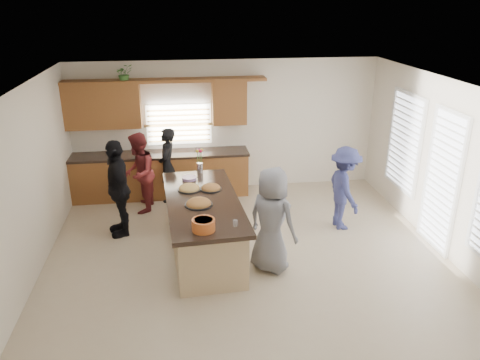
{
  "coord_description": "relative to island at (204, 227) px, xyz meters",
  "views": [
    {
      "loc": [
        -1.01,
        -6.7,
        3.99
      ],
      "look_at": [
        -0.04,
        0.45,
        1.15
      ],
      "focal_mm": 35.0,
      "sensor_mm": 36.0,
      "label": 1
    }
  ],
  "objects": [
    {
      "name": "floor",
      "position": [
        0.69,
        -0.19,
        -0.45
      ],
      "size": [
        6.5,
        6.5,
        0.0
      ],
      "primitive_type": "plane",
      "color": "#BCAB8C",
      "rests_on": "ground"
    },
    {
      "name": "room_shell",
      "position": [
        0.69,
        -0.19,
        1.45
      ],
      "size": [
        6.52,
        6.02,
        2.81
      ],
      "color": "silver",
      "rests_on": "ground"
    },
    {
      "name": "back_cabinetry",
      "position": [
        -0.78,
        2.55,
        0.46
      ],
      "size": [
        4.08,
        0.66,
        2.46
      ],
      "color": "brown",
      "rests_on": "ground"
    },
    {
      "name": "right_wall_glazing",
      "position": [
        3.91,
        -0.32,
        0.89
      ],
      "size": [
        0.06,
        4.0,
        2.25
      ],
      "color": "white",
      "rests_on": "ground"
    },
    {
      "name": "island",
      "position": [
        0.0,
        0.0,
        0.0
      ],
      "size": [
        1.32,
        2.77,
        0.95
      ],
      "rotation": [
        0.0,
        0.0,
        0.06
      ],
      "color": "tan",
      "rests_on": "ground"
    },
    {
      "name": "platter_front",
      "position": [
        -0.07,
        -0.22,
        0.53
      ],
      "size": [
        0.44,
        0.44,
        0.18
      ],
      "color": "black",
      "rests_on": "island"
    },
    {
      "name": "platter_mid",
      "position": [
        0.16,
        0.39,
        0.52
      ],
      "size": [
        0.36,
        0.36,
        0.15
      ],
      "color": "black",
      "rests_on": "island"
    },
    {
      "name": "platter_back",
      "position": [
        -0.2,
        0.43,
        0.52
      ],
      "size": [
        0.39,
        0.39,
        0.16
      ],
      "color": "black",
      "rests_on": "island"
    },
    {
      "name": "salad_bowl",
      "position": [
        -0.05,
        -1.07,
        0.59
      ],
      "size": [
        0.33,
        0.33,
        0.17
      ],
      "color": "#CF5F26",
      "rests_on": "island"
    },
    {
      "name": "clear_cup",
      "position": [
        0.41,
        -0.99,
        0.54
      ],
      "size": [
        0.07,
        0.07,
        0.09
      ],
      "primitive_type": "cylinder",
      "color": "white",
      "rests_on": "island"
    },
    {
      "name": "plate_stack",
      "position": [
        -0.18,
        0.92,
        0.52
      ],
      "size": [
        0.25,
        0.25,
        0.05
      ],
      "primitive_type": "cylinder",
      "color": "#AE83BF",
      "rests_on": "island"
    },
    {
      "name": "flower_vase",
      "position": [
        0.03,
        1.25,
        0.75
      ],
      "size": [
        0.14,
        0.14,
        0.45
      ],
      "color": "silver",
      "rests_on": "island"
    },
    {
      "name": "potted_plant",
      "position": [
        -1.33,
        2.63,
        2.13
      ],
      "size": [
        0.41,
        0.39,
        0.36
      ],
      "primitive_type": "imported",
      "rotation": [
        0.0,
        0.0,
        0.44
      ],
      "color": "#3D7930",
      "rests_on": "back_cabinetry"
    },
    {
      "name": "woman_left_back",
      "position": [
        -0.59,
        2.23,
        0.32
      ],
      "size": [
        0.46,
        0.62,
        1.55
      ],
      "primitive_type": "imported",
      "rotation": [
        0.0,
        0.0,
        -1.74
      ],
      "color": "black",
      "rests_on": "ground"
    },
    {
      "name": "woman_left_mid",
      "position": [
        -1.13,
        1.79,
        0.34
      ],
      "size": [
        0.67,
        0.82,
        1.59
      ],
      "primitive_type": "imported",
      "rotation": [
        0.0,
        0.0,
        -1.66
      ],
      "color": "maroon",
      "rests_on": "ground"
    },
    {
      "name": "woman_left_front",
      "position": [
        -1.43,
        0.87,
        0.42
      ],
      "size": [
        0.67,
        1.1,
        1.75
      ],
      "primitive_type": "imported",
      "rotation": [
        0.0,
        0.0,
        -1.31
      ],
      "color": "black",
      "rests_on": "ground"
    },
    {
      "name": "woman_right_back",
      "position": [
        2.58,
        0.56,
        0.32
      ],
      "size": [
        0.63,
        1.03,
        1.54
      ],
      "primitive_type": "imported",
      "rotation": [
        0.0,
        0.0,
        1.63
      ],
      "color": "navy",
      "rests_on": "ground"
    },
    {
      "name": "woman_right_front",
      "position": [
        1.0,
        -0.66,
        0.39
      ],
      "size": [
        0.95,
        0.96,
        1.68
      ],
      "primitive_type": "imported",
      "rotation": [
        0.0,
        0.0,
        2.35
      ],
      "color": "slate",
      "rests_on": "ground"
    }
  ]
}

